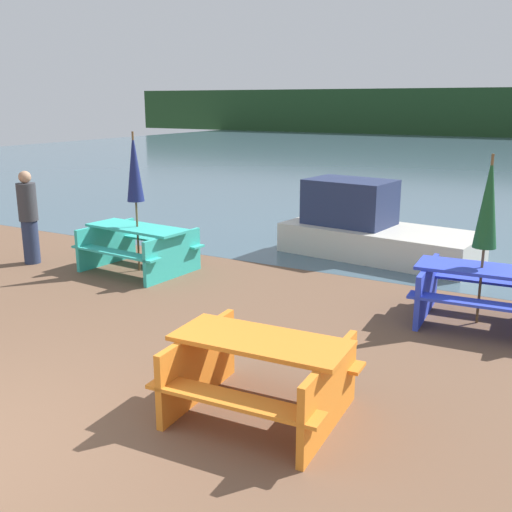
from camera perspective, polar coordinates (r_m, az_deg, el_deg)
water at (r=34.79m, az=22.16°, el=8.67°), size 60.00×50.00×0.00m
picnic_table_orange at (r=5.76m, az=0.42°, el=-10.77°), size 1.73×1.47×0.78m
picnic_table_teal at (r=10.74m, az=-11.16°, el=1.13°), size 1.99×1.52×0.80m
picnic_table_blue at (r=8.59m, az=20.53°, el=-3.03°), size 1.75×1.48×0.78m
umbrella_darkgreen at (r=8.33m, az=21.25°, el=4.76°), size 0.31×0.31×2.28m
umbrella_navy at (r=10.52m, az=-11.52°, el=8.23°), size 0.30×0.30×2.43m
boat at (r=11.82m, az=10.77°, el=2.53°), size 3.85×2.01×1.44m
person at (r=11.73m, az=-20.84°, el=3.45°), size 0.34×0.34×1.71m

